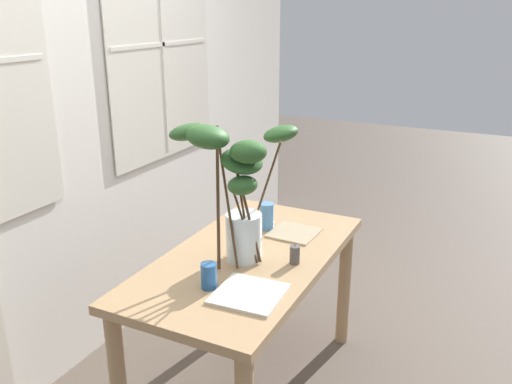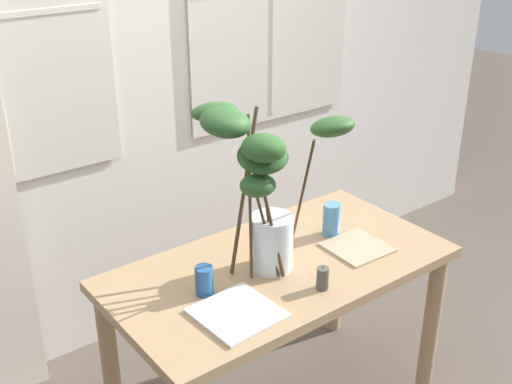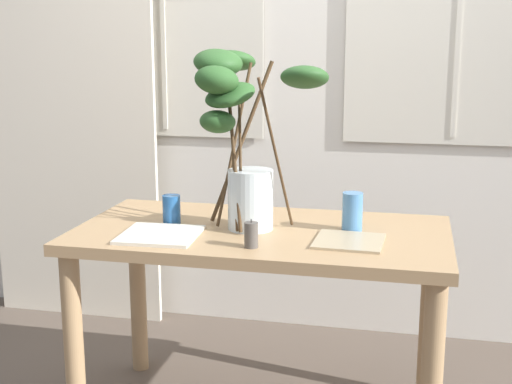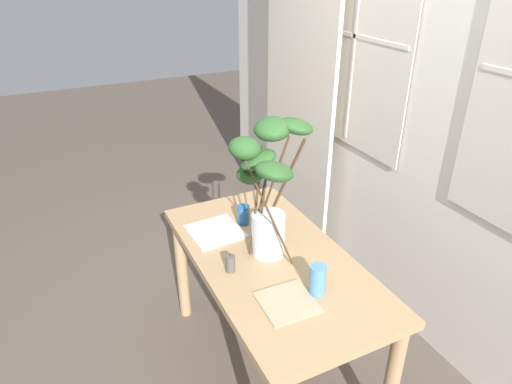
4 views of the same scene
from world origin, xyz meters
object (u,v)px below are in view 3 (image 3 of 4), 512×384
at_px(plate_square_left, 160,235).
at_px(pillar_candle, 251,235).
at_px(vase_with_branches, 240,126).
at_px(plate_square_right, 349,241).
at_px(dining_table, 261,261).
at_px(drinking_glass_blue_right, 352,212).
at_px(drinking_glass_blue_left, 172,210).

bearing_deg(plate_square_left, pillar_candle, -9.46).
height_order(vase_with_branches, plate_square_right, vase_with_branches).
relative_size(plate_square_left, pillar_candle, 2.73).
height_order(dining_table, plate_square_left, plate_square_left).
distance_m(dining_table, pillar_candle, 0.29).
relative_size(dining_table, drinking_glass_blue_right, 9.60).
bearing_deg(vase_with_branches, drinking_glass_blue_left, -178.95).
bearing_deg(vase_with_branches, pillar_candle, -68.20).
distance_m(drinking_glass_blue_right, plate_square_right, 0.17).
bearing_deg(vase_with_branches, drinking_glass_blue_right, 6.31).
distance_m(vase_with_branches, pillar_candle, 0.43).
height_order(vase_with_branches, plate_square_left, vase_with_branches).
distance_m(dining_table, drinking_glass_blue_right, 0.39).
xyz_separation_m(dining_table, plate_square_right, (0.34, -0.10, 0.13)).
height_order(vase_with_branches, drinking_glass_blue_left, vase_with_branches).
distance_m(drinking_glass_blue_right, pillar_candle, 0.43).
bearing_deg(drinking_glass_blue_right, plate_square_left, -160.88).
bearing_deg(plate_square_left, plate_square_right, 6.37).
distance_m(dining_table, plate_square_right, 0.37).
relative_size(vase_with_branches, plate_square_left, 2.49).
relative_size(vase_with_branches, drinking_glass_blue_left, 6.07).
height_order(dining_table, drinking_glass_blue_right, drinking_glass_blue_right).
bearing_deg(drinking_glass_blue_left, pillar_candle, -32.87).
relative_size(dining_table, plate_square_left, 5.09).
bearing_deg(dining_table, drinking_glass_blue_left, 179.18).
height_order(drinking_glass_blue_left, plate_square_right, drinking_glass_blue_left).
bearing_deg(drinking_glass_blue_right, plate_square_right, -88.18).
height_order(dining_table, plate_square_right, plate_square_right).
xyz_separation_m(drinking_glass_blue_left, pillar_candle, (0.37, -0.24, -0.01)).
relative_size(plate_square_right, pillar_candle, 2.36).
bearing_deg(plate_square_right, drinking_glass_blue_left, 171.31).
relative_size(dining_table, plate_square_right, 5.88).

